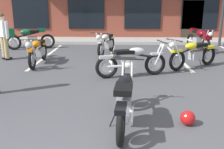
# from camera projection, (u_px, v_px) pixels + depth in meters

# --- Properties ---
(ground_plane) EXTENTS (80.00, 80.00, 0.00)m
(ground_plane) POSITION_uv_depth(u_px,v_px,m) (106.00, 92.00, 6.19)
(ground_plane) COLOR #47474C
(sidewalk_kerb) EXTENTS (22.00, 1.80, 0.14)m
(sidewalk_kerb) POSITION_uv_depth(u_px,v_px,m) (114.00, 41.00, 13.63)
(sidewalk_kerb) COLOR #A8A59E
(sidewalk_kerb) RESTS_ON ground_plane
(brick_storefront_building) EXTENTS (15.19, 7.23, 4.02)m
(brick_storefront_building) POSITION_uv_depth(u_px,v_px,m) (116.00, 2.00, 16.89)
(brick_storefront_building) COLOR brown
(brick_storefront_building) RESTS_ON ground_plane
(painted_stall_lines) EXTENTS (10.26, 4.80, 0.01)m
(painted_stall_lines) POSITION_uv_depth(u_px,v_px,m) (112.00, 56.00, 10.19)
(painted_stall_lines) COLOR silver
(painted_stall_lines) RESTS_ON ground_plane
(motorcycle_foreground_classic) EXTENTS (0.66, 2.11, 0.98)m
(motorcycle_foreground_classic) POSITION_uv_depth(u_px,v_px,m) (125.00, 98.00, 4.50)
(motorcycle_foreground_classic) COLOR black
(motorcycle_foreground_classic) RESTS_ON ground_plane
(motorcycle_red_sportbike) EXTENTS (0.83, 2.08, 0.98)m
(motorcycle_red_sportbike) POSITION_uv_depth(u_px,v_px,m) (106.00, 43.00, 10.29)
(motorcycle_red_sportbike) COLOR black
(motorcycle_red_sportbike) RESTS_ON ground_plane
(motorcycle_black_cruiser) EXTENTS (0.80, 2.09, 0.98)m
(motorcycle_black_cruiser) POSITION_uv_depth(u_px,v_px,m) (199.00, 39.00, 11.08)
(motorcycle_black_cruiser) COLOR black
(motorcycle_black_cruiser) RESTS_ON ground_plane
(motorcycle_silver_naked) EXTENTS (2.05, 0.96, 0.98)m
(motorcycle_silver_naked) POSITION_uv_depth(u_px,v_px,m) (28.00, 37.00, 11.45)
(motorcycle_silver_naked) COLOR black
(motorcycle_silver_naked) RESTS_ON ground_plane
(motorcycle_blue_standard) EXTENTS (0.66, 2.11, 0.98)m
(motorcycle_blue_standard) POSITION_uv_depth(u_px,v_px,m) (38.00, 51.00, 8.70)
(motorcycle_blue_standard) COLOR black
(motorcycle_blue_standard) RESTS_ON ground_plane
(motorcycle_green_cafe_racer) EXTENTS (1.84, 1.40, 0.98)m
(motorcycle_green_cafe_racer) POSITION_uv_depth(u_px,v_px,m) (193.00, 54.00, 8.26)
(motorcycle_green_cafe_racer) COLOR black
(motorcycle_green_cafe_racer) RESTS_ON ground_plane
(motorcycle_orange_scrambler) EXTENTS (2.06, 0.94, 0.98)m
(motorcycle_orange_scrambler) POSITION_uv_depth(u_px,v_px,m) (132.00, 61.00, 7.31)
(motorcycle_orange_scrambler) COLOR black
(motorcycle_orange_scrambler) RESTS_ON ground_plane
(person_in_shorts_foreground) EXTENTS (0.54, 0.44, 1.68)m
(person_in_shorts_foreground) POSITION_uv_depth(u_px,v_px,m) (3.00, 34.00, 9.29)
(person_in_shorts_foreground) COLOR black
(person_in_shorts_foreground) RESTS_ON ground_plane
(helmet_on_pavement) EXTENTS (0.26, 0.26, 0.26)m
(helmet_on_pavement) POSITION_uv_depth(u_px,v_px,m) (188.00, 118.00, 4.50)
(helmet_on_pavement) COLOR #B71414
(helmet_on_pavement) RESTS_ON ground_plane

